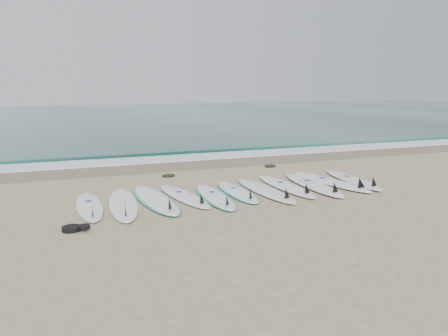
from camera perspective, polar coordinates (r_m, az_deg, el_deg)
name	(u,v)px	position (r m, az deg, el deg)	size (l,w,h in m)	color
ground	(240,194)	(10.07, 2.04, -3.43)	(120.00, 120.00, 0.00)	tan
ocean	(94,115)	(41.69, -16.56, 6.63)	(120.00, 55.00, 0.03)	#1F554C
wet_sand_band	(187,165)	(13.83, -4.88, 0.35)	(120.00, 1.80, 0.01)	#74634D
foam_band	(175,158)	(15.16, -6.44, 1.25)	(120.00, 1.40, 0.04)	silver
wave_crest	(164,152)	(16.59, -7.84, 2.11)	(120.00, 1.00, 0.10)	#1F554C
surfboard_0	(90,206)	(9.25, -17.16, -4.79)	(0.56, 2.45, 0.31)	white
surfboard_1	(123,204)	(9.20, -13.02, -4.62)	(0.88, 2.80, 0.35)	white
surfboard_2	(156,200)	(9.48, -8.89, -4.09)	(0.80, 2.83, 0.36)	white
surfboard_3	(185,196)	(9.69, -5.17, -3.66)	(0.82, 2.55, 0.32)	white
surfboard_4	(215,196)	(9.65, -1.15, -3.74)	(0.81, 2.54, 0.32)	white
surfboard_5	(237,192)	(10.11, 1.74, -3.11)	(0.71, 2.38, 0.30)	white
surfboard_6	(266,190)	(10.20, 5.54, -2.94)	(0.57, 2.73, 0.35)	white
surfboard_7	(287,186)	(10.71, 8.21, -2.36)	(0.64, 2.71, 0.34)	white
surfboard_8	(314,185)	(10.97, 11.67, -2.15)	(0.88, 2.92, 0.37)	white
surfboard_9	(332,182)	(11.43, 13.89, -1.74)	(0.91, 2.91, 0.37)	white
surfboard_10	(354,180)	(11.82, 16.59, -1.49)	(0.97, 2.76, 0.35)	white
seaweed_near	(169,175)	(12.13, -7.26, -0.96)	(0.37, 0.29, 0.07)	black
seaweed_far	(270,166)	(13.59, 6.06, 0.29)	(0.38, 0.30, 0.07)	black
leash_coil	(74,228)	(7.93, -18.97, -7.44)	(0.46, 0.36, 0.11)	black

